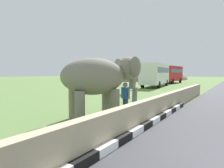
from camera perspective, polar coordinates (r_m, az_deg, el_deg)
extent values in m
cube|color=black|center=(4.81, -8.02, -21.42)|extent=(0.90, 0.20, 0.24)
cube|color=white|center=(5.47, -1.58, -18.25)|extent=(0.90, 0.20, 0.24)
cube|color=black|center=(6.19, 3.25, -15.64)|extent=(0.90, 0.20, 0.24)
cube|color=white|center=(6.95, 6.95, -13.52)|extent=(0.90, 0.20, 0.24)
cube|color=black|center=(7.74, 9.87, -11.79)|extent=(0.90, 0.20, 0.24)
cube|color=white|center=(8.56, 12.20, -10.36)|extent=(0.90, 0.20, 0.24)
cube|color=black|center=(9.39, 14.12, -9.17)|extent=(0.90, 0.20, 0.24)
cube|color=white|center=(10.23, 15.71, -8.17)|extent=(0.90, 0.20, 0.24)
cube|color=black|center=(11.08, 17.05, -7.31)|extent=(0.90, 0.20, 0.24)
cube|color=white|center=(11.94, 18.19, -6.58)|extent=(0.90, 0.20, 0.24)
cube|color=black|center=(12.80, 19.18, -5.94)|extent=(0.90, 0.20, 0.24)
cube|color=tan|center=(7.86, 8.13, -8.70)|extent=(28.00, 0.36, 1.00)
cylinder|color=gray|center=(9.94, -1.70, -5.09)|extent=(0.44, 0.44, 1.36)
cylinder|color=gray|center=(9.16, 0.84, -5.81)|extent=(0.44, 0.44, 1.36)
cylinder|color=gray|center=(9.31, -11.13, -5.71)|extent=(0.44, 0.44, 1.36)
cylinder|color=gray|center=(8.47, -9.32, -6.59)|extent=(0.44, 0.44, 1.36)
ellipsoid|color=gray|center=(9.07, -5.24, 2.20)|extent=(3.49, 2.92, 1.70)
sphere|color=gray|center=(9.96, 4.72, 4.50)|extent=(1.16, 1.16, 1.16)
ellipsoid|color=#D84C8C|center=(10.12, 6.11, 5.32)|extent=(0.63, 0.73, 0.44)
ellipsoid|color=gray|center=(10.55, 1.74, 4.71)|extent=(0.65, 0.90, 1.00)
ellipsoid|color=gray|center=(9.23, 6.62, 4.90)|extent=(0.65, 0.90, 1.00)
cylinder|color=gray|center=(10.12, 6.09, 1.35)|extent=(0.53, 0.59, 0.99)
cylinder|color=gray|center=(10.24, 6.60, -3.11)|extent=(0.38, 0.40, 0.82)
cone|color=beige|center=(10.32, 4.94, 1.95)|extent=(0.40, 0.56, 0.22)
cone|color=beige|center=(9.85, 6.73, 1.88)|extent=(0.40, 0.56, 0.22)
cylinder|color=navy|center=(10.11, 3.55, -6.52)|extent=(0.15, 0.15, 0.82)
cylinder|color=navy|center=(9.95, 4.27, -6.67)|extent=(0.15, 0.15, 0.82)
cube|color=#1E59B2|center=(9.93, 3.92, -2.61)|extent=(0.38, 0.46, 0.58)
cylinder|color=#9E7251|center=(10.14, 3.00, -2.66)|extent=(0.12, 0.13, 0.52)
cylinder|color=#9E7251|center=(9.74, 4.89, -2.91)|extent=(0.15, 0.19, 0.53)
sphere|color=#9E7251|center=(9.90, 3.93, -0.14)|extent=(0.23, 0.23, 0.23)
cube|color=silver|center=(30.62, 12.51, 2.94)|extent=(9.55, 3.61, 3.00)
cube|color=#3F5160|center=(30.62, 12.52, 3.95)|extent=(8.82, 3.56, 0.76)
cylinder|color=black|center=(33.83, 11.70, 0.43)|extent=(1.03, 0.42, 1.00)
cylinder|color=black|center=(33.36, 15.54, 0.34)|extent=(1.03, 0.42, 1.00)
cylinder|color=black|center=(28.07, 8.83, -0.11)|extent=(1.03, 0.42, 1.00)
cylinder|color=black|center=(27.51, 13.43, -0.23)|extent=(1.03, 0.42, 1.00)
cube|color=#B21E1E|center=(42.42, 16.77, 2.94)|extent=(8.27, 2.85, 3.00)
cube|color=#3F5160|center=(42.42, 16.78, 3.67)|extent=(7.62, 2.86, 0.76)
cylinder|color=black|center=(45.29, 16.38, 1.06)|extent=(1.01, 0.34, 1.00)
cylinder|color=black|center=(44.62, 19.18, 0.98)|extent=(1.01, 0.34, 1.00)
cylinder|color=black|center=(40.37, 14.03, 0.84)|extent=(1.01, 0.34, 1.00)
cylinder|color=black|center=(39.61, 17.15, 0.75)|extent=(1.01, 0.34, 1.00)
cylinder|color=beige|center=(19.07, 4.27, -2.17)|extent=(0.12, 0.12, 0.65)
cylinder|color=beige|center=(19.10, 3.19, -2.16)|extent=(0.12, 0.12, 0.65)
cylinder|color=beige|center=(19.96, 4.45, -1.93)|extent=(0.12, 0.12, 0.65)
cylinder|color=beige|center=(19.99, 3.42, -1.92)|extent=(0.12, 0.12, 0.65)
ellipsoid|color=beige|center=(19.48, 3.84, -0.37)|extent=(1.61, 1.16, 0.66)
ellipsoid|color=beige|center=(18.55, 3.62, -0.24)|extent=(0.47, 0.40, 0.32)
ellipsoid|color=slate|center=(67.01, 5.94, 1.41)|extent=(43.45, 34.76, 11.18)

